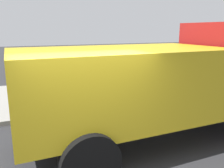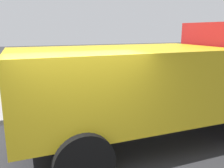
% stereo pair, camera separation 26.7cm
% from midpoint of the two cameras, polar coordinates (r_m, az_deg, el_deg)
% --- Properties ---
extents(sidewalk_curb, '(36.00, 5.00, 0.15)m').
position_cam_midpoint_polar(sidewalk_curb, '(10.35, -14.37, -2.83)').
color(sidewalk_curb, '#99968E').
rests_on(sidewalk_curb, ground).
extents(fire_hydrant, '(0.22, 0.49, 0.86)m').
position_cam_midpoint_polar(fire_hydrant, '(8.80, -14.46, -1.98)').
color(fire_hydrant, yellow).
rests_on(fire_hydrant, sidewalk_curb).
extents(loose_tire, '(1.09, 0.64, 1.11)m').
position_cam_midpoint_polar(loose_tire, '(8.35, -15.68, -2.20)').
color(loose_tire, black).
rests_on(loose_tire, sidewalk_curb).
extents(stop_sign, '(0.76, 0.08, 2.05)m').
position_cam_midpoint_polar(stop_sign, '(8.50, 0.21, 4.51)').
color(stop_sign, gray).
rests_on(stop_sign, sidewalk_curb).
extents(dump_truck_yellow, '(7.01, 2.81, 3.00)m').
position_cam_midpoint_polar(dump_truck_yellow, '(6.14, 14.19, 1.21)').
color(dump_truck_yellow, gold).
rests_on(dump_truck_yellow, ground).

